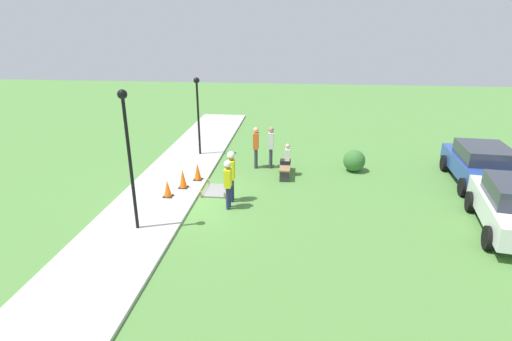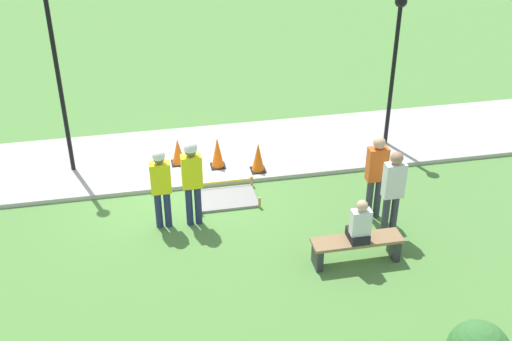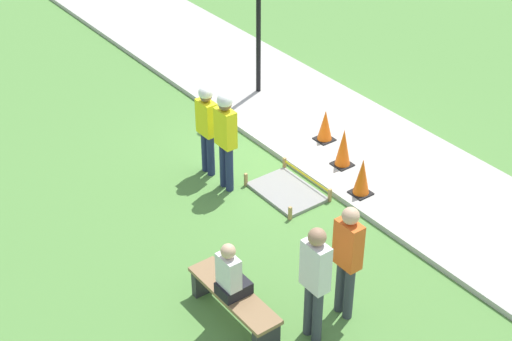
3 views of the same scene
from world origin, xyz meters
name	(u,v)px [view 1 (image 1 of 3)]	position (x,y,z in m)	size (l,w,h in m)	color
ground_plane	(196,201)	(0.00, 0.00, 0.00)	(60.00, 60.00, 0.00)	#51843D
sidewalk	(157,198)	(0.00, -1.45, 0.05)	(28.00, 2.90, 0.10)	#ADAAA3
wet_concrete_patch	(216,191)	(-0.93, 0.58, 0.03)	(1.31, 0.93, 0.25)	gray
traffic_cone_near_patch	(198,172)	(-1.82, -0.35, 0.45)	(0.34, 0.34, 0.70)	black
traffic_cone_far_patch	(183,179)	(-0.93, -0.72, 0.47)	(0.34, 0.34, 0.75)	black
traffic_cone_sidewalk_edge	(168,189)	(-0.05, -1.04, 0.42)	(0.34, 0.34, 0.64)	black
park_bench	(285,167)	(-2.96, 3.16, 0.36)	(1.70, 0.44, 0.51)	#2D2D33
person_seated_on_bench	(287,156)	(-2.96, 3.21, 0.86)	(0.36, 0.44, 0.89)	black
worker_supervisor	(231,171)	(-0.15, 1.33, 1.15)	(0.40, 0.27, 1.89)	navy
worker_assistant	(228,180)	(0.47, 1.31, 1.05)	(0.40, 0.25, 1.77)	navy
bystander_in_orange_shirt	(256,145)	(-3.78, 1.82, 1.07)	(0.40, 0.24, 1.86)	#383D47
bystander_in_gray_shirt	(271,144)	(-3.87, 2.48, 1.07)	(0.40, 0.25, 1.87)	#383D47
lamppost_near	(128,142)	(2.36, -1.25, 2.88)	(0.28, 0.28, 4.31)	black
lamppost_far	(198,104)	(-5.19, -1.08, 2.53)	(0.28, 0.28, 3.67)	black
parked_car_blue	(482,165)	(-2.84, 10.99, 0.82)	(4.63, 2.49, 1.59)	#28479E
shrub_rounded_near	(354,161)	(-3.81, 6.14, 0.47)	(0.95, 0.95, 0.95)	#387033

